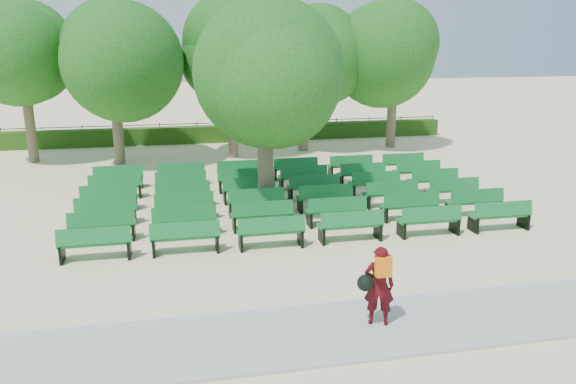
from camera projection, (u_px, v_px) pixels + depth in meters
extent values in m
plane|color=beige|center=(253.00, 219.00, 17.69)|extent=(120.00, 120.00, 0.00)
cube|color=#ACABA7|center=(308.00, 335.00, 10.69)|extent=(30.00, 2.20, 0.06)
cube|color=silver|center=(295.00, 307.00, 11.77)|extent=(30.00, 0.12, 0.10)
cube|color=#264D13|center=(216.00, 134.00, 30.79)|extent=(26.00, 0.70, 0.90)
cube|color=#13712E|center=(286.00, 193.00, 18.94)|extent=(1.84, 0.61, 0.06)
cube|color=#13712E|center=(287.00, 188.00, 18.68)|extent=(1.82, 0.24, 0.42)
cylinder|color=brown|center=(266.00, 169.00, 18.08)|extent=(0.51, 0.51, 2.90)
ellipsoid|color=#1F611A|center=(265.00, 83.00, 17.36)|extent=(4.57, 4.57, 4.11)
imported|color=#41090D|center=(379.00, 286.00, 10.86)|extent=(0.68, 0.54, 1.62)
cube|color=orange|center=(384.00, 267.00, 10.57)|extent=(0.30, 0.15, 0.38)
sphere|color=black|center=(365.00, 283.00, 10.73)|extent=(0.32, 0.32, 0.32)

